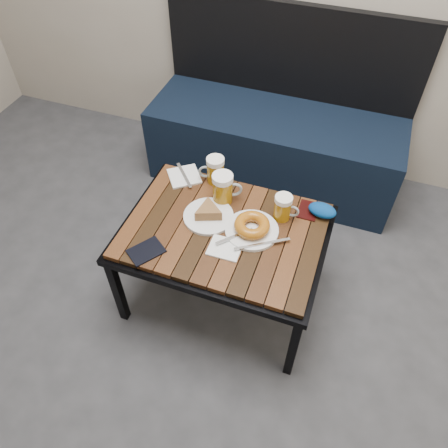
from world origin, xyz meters
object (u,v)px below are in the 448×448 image
(cafe_table, at_px, (224,236))
(beer_mug_left, at_px, (215,170))
(bench, at_px, (275,139))
(beer_mug_right, at_px, (283,207))
(passport_navy, at_px, (146,251))
(plate_bagel, at_px, (252,227))
(beer_mug_centre, at_px, (223,188))
(knit_pouch, at_px, (322,210))
(plate_pie, at_px, (208,214))
(passport_burgundy, at_px, (308,210))

(cafe_table, xyz_separation_m, beer_mug_left, (-0.14, 0.26, 0.11))
(bench, height_order, beer_mug_right, bench)
(cafe_table, bearing_deg, passport_navy, -138.68)
(beer_mug_right, relative_size, plate_bagel, 0.43)
(beer_mug_centre, xyz_separation_m, beer_mug_right, (0.27, -0.01, -0.01))
(plate_bagel, relative_size, passport_navy, 2.07)
(bench, xyz_separation_m, plate_bagel, (0.13, -0.89, 0.22))
(beer_mug_left, bearing_deg, beer_mug_centre, 109.72)
(bench, bearing_deg, cafe_table, -89.04)
(beer_mug_right, distance_m, knit_pouch, 0.17)
(bench, xyz_separation_m, beer_mug_right, (0.22, -0.77, 0.26))
(beer_mug_right, relative_size, passport_navy, 0.88)
(bench, height_order, passport_navy, bench)
(plate_bagel, bearing_deg, bench, 98.06)
(bench, distance_m, beer_mug_centre, 0.81)
(plate_bagel, bearing_deg, beer_mug_right, 50.99)
(cafe_table, xyz_separation_m, plate_pie, (-0.08, 0.04, 0.07))
(plate_pie, xyz_separation_m, knit_pouch, (0.44, 0.18, 0.00))
(cafe_table, bearing_deg, plate_pie, 155.74)
(beer_mug_right, distance_m, passport_burgundy, 0.13)
(plate_pie, bearing_deg, passport_burgundy, 25.06)
(cafe_table, height_order, passport_burgundy, passport_burgundy)
(beer_mug_centre, bearing_deg, knit_pouch, -17.72)
(plate_pie, relative_size, knit_pouch, 1.77)
(cafe_table, distance_m, passport_navy, 0.33)
(bench, relative_size, plate_pie, 6.64)
(beer_mug_right, xyz_separation_m, plate_bagel, (-0.10, -0.12, -0.03))
(beer_mug_centre, xyz_separation_m, knit_pouch, (0.42, 0.06, -0.05))
(passport_navy, distance_m, passport_burgundy, 0.70)
(plate_bagel, relative_size, passport_burgundy, 2.47)
(beer_mug_right, height_order, passport_burgundy, beer_mug_right)
(beer_mug_right, distance_m, passport_navy, 0.58)
(beer_mug_left, relative_size, beer_mug_right, 1.09)
(bench, height_order, plate_pie, bench)
(beer_mug_centre, height_order, plate_bagel, beer_mug_centre)
(plate_bagel, relative_size, knit_pouch, 2.32)
(bench, xyz_separation_m, knit_pouch, (0.38, -0.70, 0.23))
(plate_bagel, bearing_deg, passport_navy, -146.11)
(cafe_table, relative_size, passport_navy, 6.31)
(beer_mug_centre, bearing_deg, beer_mug_left, 100.61)
(beer_mug_left, bearing_deg, plate_bagel, 119.66)
(beer_mug_left, bearing_deg, knit_pouch, 158.05)
(passport_burgundy, relative_size, knit_pouch, 0.94)
(plate_pie, height_order, passport_burgundy, plate_pie)
(passport_navy, bearing_deg, beer_mug_centre, 98.30)
(passport_navy, bearing_deg, knit_pouch, 70.48)
(beer_mug_centre, relative_size, plate_bagel, 0.52)
(plate_bagel, distance_m, passport_navy, 0.43)
(beer_mug_left, xyz_separation_m, passport_burgundy, (0.44, -0.04, -0.06))
(cafe_table, bearing_deg, knit_pouch, 30.66)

